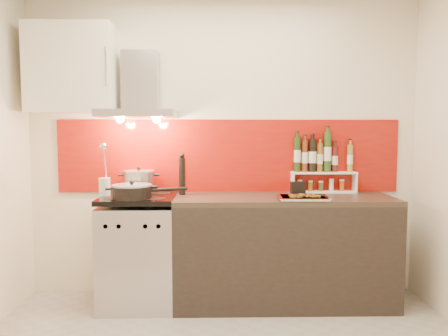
{
  "coord_description": "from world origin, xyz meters",
  "views": [
    {
      "loc": [
        -0.06,
        -2.46,
        1.44
      ],
      "look_at": [
        0.0,
        0.95,
        1.15
      ],
      "focal_mm": 35.0,
      "sensor_mm": 36.0,
      "label": 1
    }
  ],
  "objects_px": {
    "stock_pot": "(139,181)",
    "pepper_mill": "(182,175)",
    "counter": "(283,250)",
    "saute_pan": "(133,191)",
    "baking_tray": "(303,197)",
    "range_stove": "(139,252)"
  },
  "relations": [
    {
      "from": "baking_tray",
      "to": "counter",
      "type": "bearing_deg",
      "value": 130.95
    },
    {
      "from": "saute_pan",
      "to": "pepper_mill",
      "type": "distance_m",
      "value": 0.46
    },
    {
      "from": "stock_pot",
      "to": "pepper_mill",
      "type": "height_order",
      "value": "pepper_mill"
    },
    {
      "from": "pepper_mill",
      "to": "baking_tray",
      "type": "xyz_separation_m",
      "value": [
        0.98,
        -0.26,
        -0.16
      ]
    },
    {
      "from": "range_stove",
      "to": "saute_pan",
      "type": "xyz_separation_m",
      "value": [
        -0.02,
        -0.13,
        0.52
      ]
    },
    {
      "from": "baking_tray",
      "to": "stock_pot",
      "type": "bearing_deg",
      "value": 166.28
    },
    {
      "from": "counter",
      "to": "range_stove",
      "type": "bearing_deg",
      "value": -179.77
    },
    {
      "from": "stock_pot",
      "to": "pepper_mill",
      "type": "distance_m",
      "value": 0.39
    },
    {
      "from": "saute_pan",
      "to": "counter",
      "type": "bearing_deg",
      "value": 6.49
    },
    {
      "from": "counter",
      "to": "baking_tray",
      "type": "bearing_deg",
      "value": -49.05
    },
    {
      "from": "stock_pot",
      "to": "counter",
      "type": "bearing_deg",
      "value": -8.59
    },
    {
      "from": "counter",
      "to": "stock_pot",
      "type": "relative_size",
      "value": 6.81
    },
    {
      "from": "range_stove",
      "to": "counter",
      "type": "relative_size",
      "value": 0.51
    },
    {
      "from": "saute_pan",
      "to": "baking_tray",
      "type": "xyz_separation_m",
      "value": [
        1.35,
        -0.01,
        -0.05
      ]
    },
    {
      "from": "stock_pot",
      "to": "saute_pan",
      "type": "distance_m",
      "value": 0.33
    },
    {
      "from": "range_stove",
      "to": "saute_pan",
      "type": "bearing_deg",
      "value": -98.71
    },
    {
      "from": "pepper_mill",
      "to": "baking_tray",
      "type": "relative_size",
      "value": 0.87
    },
    {
      "from": "stock_pot",
      "to": "pepper_mill",
      "type": "xyz_separation_m",
      "value": [
        0.38,
        -0.07,
        0.07
      ]
    },
    {
      "from": "counter",
      "to": "pepper_mill",
      "type": "relative_size",
      "value": 5.07
    },
    {
      "from": "stock_pot",
      "to": "saute_pan",
      "type": "bearing_deg",
      "value": -88.94
    },
    {
      "from": "counter",
      "to": "saute_pan",
      "type": "height_order",
      "value": "saute_pan"
    },
    {
      "from": "range_stove",
      "to": "counter",
      "type": "height_order",
      "value": "range_stove"
    }
  ]
}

